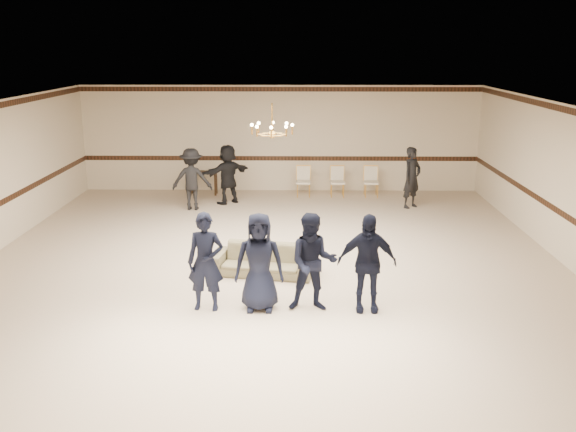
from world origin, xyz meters
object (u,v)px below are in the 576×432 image
(adult_left, at_px, (192,179))
(adult_right, at_px, (412,178))
(boy_d, at_px, (367,263))
(banquet_chair_mid, at_px, (337,182))
(banquet_chair_left, at_px, (303,182))
(settee, at_px, (262,260))
(boy_a, at_px, (206,262))
(adult_mid, at_px, (228,174))
(chandelier, at_px, (272,119))
(boy_c, at_px, (313,262))
(banquet_chair_right, at_px, (371,182))
(boy_b, at_px, (259,262))
(console_table, at_px, (203,183))

(adult_left, height_order, adult_right, same)
(boy_d, height_order, banquet_chair_mid, boy_d)
(adult_right, distance_m, banquet_chair_left, 3.25)
(adult_right, bearing_deg, settee, -165.94)
(boy_a, bearing_deg, adult_mid, 96.93)
(adult_mid, bearing_deg, boy_a, 53.27)
(adult_right, bearing_deg, adult_mid, 135.09)
(chandelier, distance_m, settee, 2.96)
(boy_a, distance_m, boy_c, 1.80)
(boy_a, distance_m, banquet_chair_left, 8.53)
(adult_left, xyz_separation_m, banquet_chair_right, (5.04, 1.57, -0.40))
(boy_b, height_order, adult_left, boy_b)
(boy_c, relative_size, banquet_chair_right, 1.91)
(boy_b, distance_m, boy_c, 0.90)
(adult_left, bearing_deg, boy_c, 113.73)
(chandelier, bearing_deg, console_table, 113.07)
(banquet_chair_right, bearing_deg, adult_right, -47.25)
(banquet_chair_left, relative_size, console_table, 1.06)
(adult_mid, distance_m, console_table, 1.46)
(console_table, bearing_deg, chandelier, -61.91)
(boy_c, bearing_deg, chandelier, 104.26)
(chandelier, relative_size, console_table, 1.12)
(boy_c, relative_size, adult_left, 1.01)
(adult_mid, bearing_deg, adult_left, -2.15)
(adult_left, bearing_deg, console_table, -92.38)
(boy_a, height_order, banquet_chair_right, boy_a)
(adult_left, height_order, adult_mid, same)
(boy_d, bearing_deg, banquet_chair_mid, 89.70)
(chandelier, xyz_separation_m, settee, (-0.15, -1.44, -2.59))
(adult_left, xyz_separation_m, adult_mid, (0.90, 0.70, 0.00))
(banquet_chair_mid, bearing_deg, adult_right, -37.23)
(boy_a, xyz_separation_m, adult_left, (-1.33, 6.77, -0.00))
(boy_d, bearing_deg, adult_mid, 112.50)
(boy_c, distance_m, adult_right, 7.63)
(banquet_chair_left, bearing_deg, boy_c, -86.81)
(boy_b, xyz_separation_m, adult_left, (-2.23, 6.77, -0.00))
(boy_a, xyz_separation_m, banquet_chair_left, (1.71, 8.34, -0.40))
(boy_a, xyz_separation_m, settee, (0.85, 1.72, -0.55))
(boy_c, relative_size, console_table, 2.01)
(chandelier, xyz_separation_m, adult_mid, (-1.43, 4.31, -2.04))
(console_table, bearing_deg, boy_b, -70.60)
(adult_mid, bearing_deg, boy_b, 60.07)
(boy_b, relative_size, banquet_chair_right, 1.91)
(adult_right, bearing_deg, console_table, 125.70)
(adult_left, distance_m, adult_mid, 1.14)
(boy_b, bearing_deg, adult_mid, 99.48)
(boy_b, relative_size, banquet_chair_mid, 1.91)
(chandelier, height_order, boy_d, chandelier)
(boy_d, height_order, adult_right, boy_d)
(adult_right, relative_size, banquet_chair_mid, 1.89)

